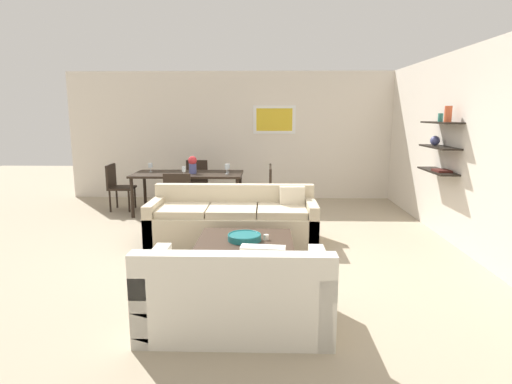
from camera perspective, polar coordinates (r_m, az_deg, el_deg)
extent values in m
plane|color=tan|center=(5.87, -2.18, -7.56)|extent=(18.00, 18.00, 0.00)
cube|color=silver|center=(9.11, 1.11, 7.60)|extent=(8.40, 0.06, 2.70)
cube|color=white|center=(9.06, 2.50, 9.77)|extent=(0.90, 0.02, 0.59)
cube|color=gold|center=(9.04, 2.50, 9.77)|extent=(0.76, 0.01, 0.47)
cube|color=silver|center=(6.73, 24.92, 5.53)|extent=(0.06, 8.20, 2.70)
cube|color=black|center=(6.64, 23.82, 8.59)|extent=(0.28, 0.90, 0.02)
cube|color=black|center=(6.66, 23.60, 5.59)|extent=(0.28, 0.90, 0.02)
cube|color=black|center=(6.70, 23.38, 2.61)|extent=(0.28, 0.90, 0.02)
cylinder|color=#D85933|center=(6.46, 24.58, 9.59)|extent=(0.10, 0.10, 0.22)
sphere|color=#4C518C|center=(6.82, 23.09, 6.42)|extent=(0.14, 0.14, 0.14)
cylinder|color=teal|center=(6.69, 23.71, 9.23)|extent=(0.07, 0.07, 0.12)
cube|color=#4C1E19|center=(6.55, 23.87, 2.65)|extent=(0.20, 0.28, 0.03)
cube|color=beige|center=(6.11, -3.15, -4.79)|extent=(2.39, 0.90, 0.42)
cube|color=beige|center=(6.38, -2.91, -0.53)|extent=(2.39, 0.16, 0.36)
cube|color=beige|center=(6.28, -13.45, -3.80)|extent=(0.14, 0.90, 0.60)
cube|color=beige|center=(6.10, 7.45, -4.02)|extent=(0.14, 0.90, 0.60)
cube|color=beige|center=(6.10, -9.79, -2.43)|extent=(0.68, 0.70, 0.10)
cube|color=beige|center=(6.01, -3.20, -2.50)|extent=(0.68, 0.70, 0.10)
cube|color=beige|center=(5.99, 3.51, -2.54)|extent=(0.68, 0.70, 0.10)
cube|color=beige|center=(6.19, 4.92, -0.89)|extent=(0.37, 0.14, 0.36)
cube|color=silver|center=(3.81, -2.65, -14.64)|extent=(1.60, 0.90, 0.42)
cube|color=silver|center=(3.31, -3.18, -11.26)|extent=(1.60, 0.16, 0.36)
cube|color=silver|center=(3.79, 8.72, -13.39)|extent=(0.14, 0.90, 0.60)
cube|color=silver|center=(3.89, -13.73, -12.92)|extent=(0.14, 0.90, 0.60)
cube|color=silver|center=(3.73, 2.51, -10.82)|extent=(0.64, 0.70, 0.10)
cube|color=silver|center=(3.78, -7.72, -10.64)|extent=(0.64, 0.70, 0.10)
cube|color=white|center=(3.47, 0.93, -10.21)|extent=(0.37, 0.16, 0.36)
cube|color=#38281E|center=(4.97, -1.50, -8.68)|extent=(1.11, 1.05, 0.38)
cylinder|color=#19666B|center=(4.91, -1.58, -6.19)|extent=(0.39, 0.39, 0.07)
torus|color=#19666B|center=(4.90, -1.58, -5.81)|extent=(0.39, 0.39, 0.02)
cylinder|color=silver|center=(4.93, 1.38, -6.13)|extent=(0.06, 0.06, 0.06)
cube|color=black|center=(7.84, -9.18, 2.41)|extent=(1.99, 0.91, 0.04)
cylinder|color=black|center=(7.76, -16.43, -0.79)|extent=(0.06, 0.06, 0.71)
cylinder|color=black|center=(7.40, -2.53, -0.90)|extent=(0.06, 0.06, 0.71)
cylinder|color=black|center=(8.49, -14.82, 0.26)|extent=(0.06, 0.06, 0.71)
cylinder|color=black|center=(8.17, -2.15, 0.20)|extent=(0.06, 0.06, 0.71)
cube|color=black|center=(8.64, -8.18, 1.18)|extent=(0.44, 0.44, 0.04)
cube|color=black|center=(8.80, -8.00, 2.90)|extent=(0.44, 0.04, 0.43)
cylinder|color=black|center=(8.53, -9.53, -0.51)|extent=(0.04, 0.04, 0.41)
cylinder|color=black|center=(8.47, -7.14, -0.53)|extent=(0.04, 0.04, 0.41)
cylinder|color=black|center=(8.88, -9.09, -0.06)|extent=(0.04, 0.04, 0.41)
cylinder|color=black|center=(8.82, -6.80, -0.07)|extent=(0.04, 0.04, 0.41)
cube|color=black|center=(7.95, 0.50, 0.47)|extent=(0.44, 0.44, 0.04)
cube|color=black|center=(7.91, 1.95, 2.14)|extent=(0.04, 0.44, 0.43)
cylinder|color=black|center=(8.18, -0.74, -0.85)|extent=(0.04, 0.04, 0.41)
cylinder|color=black|center=(7.82, -0.85, -1.38)|extent=(0.04, 0.04, 0.41)
cylinder|color=black|center=(8.17, 1.78, -0.86)|extent=(0.04, 0.04, 0.41)
cylinder|color=black|center=(7.82, 1.79, -1.39)|extent=(0.04, 0.04, 0.41)
cube|color=black|center=(7.14, -10.25, -0.87)|extent=(0.44, 0.44, 0.04)
cube|color=black|center=(6.91, -10.65, 0.71)|extent=(0.44, 0.04, 0.43)
cylinder|color=black|center=(7.33, -8.53, -2.32)|extent=(0.04, 0.04, 0.41)
cylinder|color=black|center=(7.40, -11.28, -2.29)|extent=(0.04, 0.04, 0.41)
cylinder|color=black|center=(6.98, -9.04, -2.98)|extent=(0.04, 0.04, 0.41)
cylinder|color=black|center=(7.06, -11.92, -2.94)|extent=(0.04, 0.04, 0.41)
cube|color=black|center=(7.55, 0.44, -0.07)|extent=(0.44, 0.44, 0.04)
cube|color=black|center=(7.51, 1.97, 1.68)|extent=(0.04, 0.44, 0.43)
cylinder|color=black|center=(7.78, -0.86, -1.45)|extent=(0.04, 0.04, 0.41)
cylinder|color=black|center=(7.43, -0.98, -2.03)|extent=(0.04, 0.04, 0.41)
cylinder|color=black|center=(7.77, 1.79, -1.46)|extent=(0.04, 0.04, 0.41)
cylinder|color=black|center=(7.42, 1.80, -2.05)|extent=(0.04, 0.04, 0.41)
cube|color=black|center=(8.42, -17.68, 0.54)|extent=(0.44, 0.44, 0.04)
cube|color=black|center=(8.45, -19.05, 2.11)|extent=(0.04, 0.44, 0.43)
cylinder|color=black|center=(8.24, -16.82, -1.23)|extent=(0.04, 0.04, 0.41)
cylinder|color=black|center=(8.57, -16.07, -0.74)|extent=(0.04, 0.04, 0.41)
cylinder|color=black|center=(8.36, -19.16, -1.20)|extent=(0.04, 0.04, 0.41)
cylinder|color=black|center=(8.69, -18.33, -0.71)|extent=(0.04, 0.04, 0.41)
cylinder|color=silver|center=(8.11, -14.07, 2.66)|extent=(0.06, 0.06, 0.01)
cylinder|color=silver|center=(8.10, -14.08, 2.96)|extent=(0.01, 0.01, 0.08)
cylinder|color=silver|center=(8.09, -14.11, 3.52)|extent=(0.08, 0.08, 0.08)
cylinder|color=silver|center=(8.22, -8.68, 2.96)|extent=(0.06, 0.06, 0.01)
cylinder|color=silver|center=(8.21, -8.69, 3.24)|extent=(0.01, 0.01, 0.07)
cylinder|color=silver|center=(8.20, -8.71, 3.81)|extent=(0.06, 0.06, 0.09)
cylinder|color=silver|center=(7.45, -9.74, 2.15)|extent=(0.06, 0.06, 0.01)
cylinder|color=silver|center=(7.45, -9.75, 2.44)|extent=(0.01, 0.01, 0.07)
cylinder|color=silver|center=(7.44, -9.77, 3.06)|extent=(0.07, 0.07, 0.09)
cylinder|color=silver|center=(7.84, -3.84, 2.70)|extent=(0.06, 0.06, 0.01)
cylinder|color=silver|center=(7.84, -3.84, 2.96)|extent=(0.01, 0.01, 0.07)
cylinder|color=silver|center=(7.83, -3.85, 3.53)|extent=(0.08, 0.08, 0.09)
cylinder|color=silver|center=(7.62, -3.99, 2.46)|extent=(0.06, 0.06, 0.01)
cylinder|color=silver|center=(7.62, -4.00, 2.78)|extent=(0.01, 0.01, 0.08)
cylinder|color=silver|center=(7.61, -4.01, 3.43)|extent=(0.06, 0.06, 0.09)
cylinder|color=#4C518C|center=(7.76, -8.57, 3.15)|extent=(0.14, 0.14, 0.18)
sphere|color=red|center=(7.74, -8.60, 4.24)|extent=(0.16, 0.16, 0.16)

